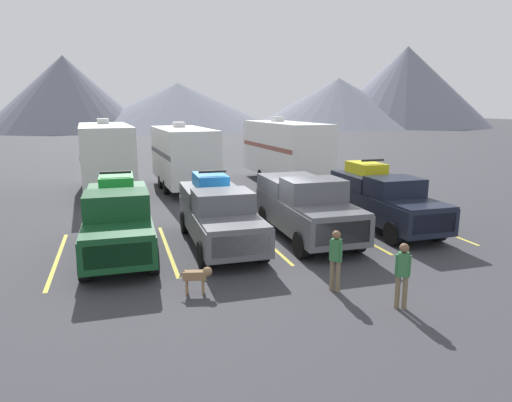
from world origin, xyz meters
TOP-DOWN VIEW (x-y plane):
  - ground_plane at (0.00, 0.00)m, footprint 240.00×240.00m
  - pickup_truck_a at (-4.86, 0.32)m, footprint 2.16×5.71m
  - pickup_truck_b at (-1.63, 0.36)m, footprint 2.13×5.78m
  - pickup_truck_c at (1.49, 0.19)m, footprint 2.26×5.52m
  - pickup_truck_d at (4.87, 0.65)m, footprint 2.10×5.76m
  - lot_stripe_a at (-6.72, 0.30)m, footprint 0.12×5.50m
  - lot_stripe_b at (-3.36, 0.30)m, footprint 0.12×5.50m
  - lot_stripe_c at (0.00, 0.30)m, footprint 0.12×5.50m
  - lot_stripe_d at (3.36, 0.30)m, footprint 0.12×5.50m
  - lot_stripe_e at (6.72, 0.30)m, footprint 0.12×5.50m
  - camper_trailer_a at (-5.33, 11.32)m, footprint 2.94×8.72m
  - camper_trailer_b at (-1.28, 10.72)m, footprint 2.92×8.00m
  - camper_trailer_c at (4.88, 11.27)m, footprint 3.00×9.13m
  - person_a at (1.33, -5.83)m, footprint 0.31×0.28m
  - person_b at (0.33, -4.44)m, footprint 0.29×0.30m
  - dog at (-3.01, -3.59)m, footprint 0.82×0.36m
  - mountain_ridge at (1.50, 75.21)m, footprint 155.38×40.99m

SIDE VIEW (x-z plane):
  - ground_plane at x=0.00m, z-range 0.00..0.00m
  - lot_stripe_a at x=-6.72m, z-range 0.00..0.01m
  - lot_stripe_b at x=-3.36m, z-range 0.00..0.01m
  - lot_stripe_c at x=0.00m, z-range 0.00..0.01m
  - lot_stripe_d at x=3.36m, z-range 0.00..0.01m
  - lot_stripe_e at x=6.72m, z-range 0.00..0.01m
  - dog at x=-3.01m, z-range 0.13..0.82m
  - person_a at x=1.33m, z-range 0.12..1.70m
  - person_b at x=0.33m, z-range 0.12..1.71m
  - pickup_truck_b at x=-1.63m, z-range -0.11..2.30m
  - pickup_truck_d at x=4.87m, z-range -0.12..2.42m
  - pickup_truck_c at x=1.49m, z-range 0.04..2.26m
  - pickup_truck_a at x=-4.86m, z-range -0.10..2.43m
  - camper_trailer_b at x=-1.28m, z-range 0.10..3.81m
  - camper_trailer_a at x=-5.33m, z-range 0.10..4.02m
  - camper_trailer_c at x=4.88m, z-range 0.10..4.05m
  - mountain_ridge at x=1.50m, z-range -1.76..15.39m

